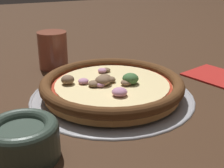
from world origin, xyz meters
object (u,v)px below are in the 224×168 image
(pizza, at_px, (112,86))
(napkin, at_px, (224,78))
(drinking_cup, at_px, (53,50))
(bowl_near, at_px, (22,139))
(pizza_tray, at_px, (112,96))

(pizza, xyz_separation_m, napkin, (0.01, 0.27, -0.02))
(drinking_cup, distance_m, napkin, 0.41)
(bowl_near, relative_size, drinking_cup, 1.11)
(bowl_near, xyz_separation_m, drinking_cup, (-0.36, 0.13, 0.02))
(pizza_tray, relative_size, bowl_near, 3.22)
(pizza, xyz_separation_m, drinking_cup, (-0.23, -0.06, 0.02))
(pizza_tray, relative_size, napkin, 1.71)
(pizza_tray, distance_m, bowl_near, 0.23)
(drinking_cup, relative_size, napkin, 0.48)
(bowl_near, xyz_separation_m, napkin, (-0.13, 0.46, -0.02))
(pizza_tray, height_order, bowl_near, bowl_near)
(pizza_tray, bearing_deg, bowl_near, -54.51)
(bowl_near, bearing_deg, drinking_cup, 160.59)
(drinking_cup, bearing_deg, pizza, 15.39)
(pizza_tray, distance_m, pizza, 0.02)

